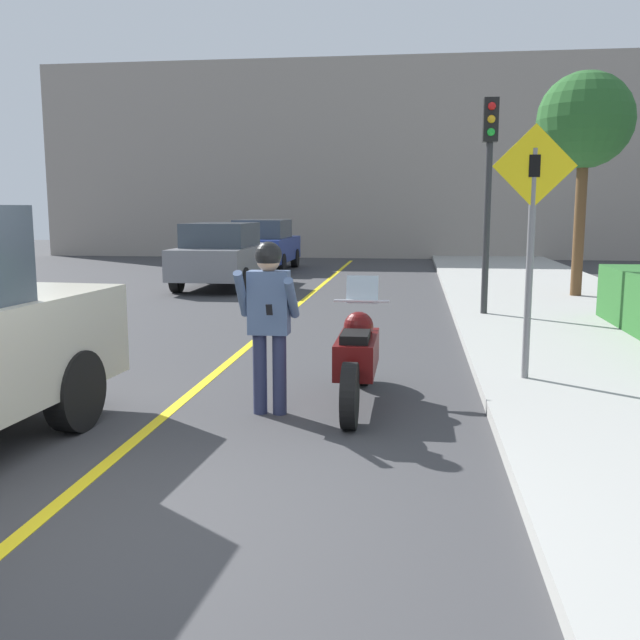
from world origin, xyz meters
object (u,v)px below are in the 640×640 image
(crossing_sign, at_px, (531,228))
(street_tree, at_px, (585,122))
(person_biker, at_px, (269,310))
(parked_car_grey, at_px, (223,255))
(parked_car_blue, at_px, (264,245))
(motorcycle, at_px, (357,357))
(traffic_light, at_px, (489,166))

(crossing_sign, relative_size, street_tree, 0.59)
(person_biker, distance_m, street_tree, 11.11)
(street_tree, xyz_separation_m, parked_car_grey, (-8.53, 1.75, -3.03))
(parked_car_grey, distance_m, parked_car_blue, 5.29)
(crossing_sign, height_order, street_tree, street_tree)
(street_tree, distance_m, parked_car_blue, 11.49)
(crossing_sign, distance_m, parked_car_blue, 16.48)
(motorcycle, relative_size, traffic_light, 0.61)
(crossing_sign, bearing_deg, traffic_light, 89.81)
(crossing_sign, relative_size, parked_car_grey, 0.67)
(parked_car_blue, bearing_deg, traffic_light, -58.21)
(traffic_light, bearing_deg, parked_car_blue, 121.79)
(person_biker, xyz_separation_m, crossing_sign, (2.70, 1.34, 0.77))
(crossing_sign, bearing_deg, person_biker, -153.55)
(person_biker, xyz_separation_m, traffic_light, (2.71, 6.44, 1.74))
(motorcycle, height_order, street_tree, street_tree)
(person_biker, distance_m, traffic_light, 7.20)
(person_biker, bearing_deg, traffic_light, 67.13)
(parked_car_grey, bearing_deg, traffic_light, -37.69)
(traffic_light, height_order, parked_car_blue, traffic_light)
(street_tree, relative_size, parked_car_blue, 1.15)
(traffic_light, bearing_deg, motorcycle, -107.49)
(traffic_light, xyz_separation_m, parked_car_blue, (-6.27, 10.12, -1.95))
(person_biker, height_order, street_tree, street_tree)
(street_tree, bearing_deg, crossing_sign, -105.75)
(person_biker, height_order, parked_car_grey, person_biker)
(motorcycle, height_order, crossing_sign, crossing_sign)
(motorcycle, distance_m, person_biker, 1.12)
(crossing_sign, bearing_deg, parked_car_grey, 122.13)
(crossing_sign, xyz_separation_m, parked_car_blue, (-6.26, 15.21, -0.98))
(traffic_light, relative_size, street_tree, 0.80)
(traffic_light, xyz_separation_m, street_tree, (2.29, 3.08, 1.08))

